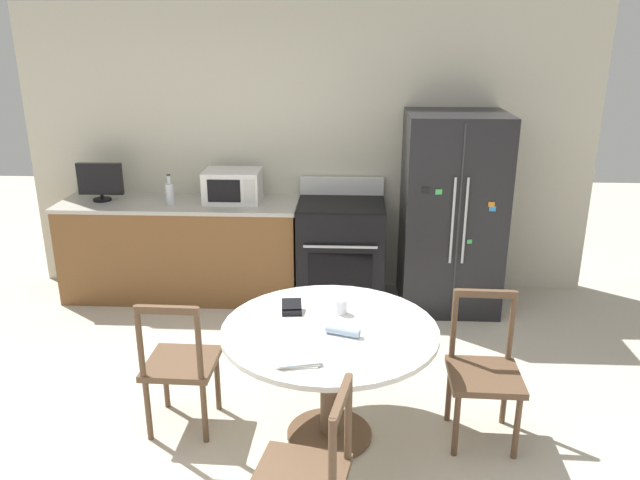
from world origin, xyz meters
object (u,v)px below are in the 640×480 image
(counter_bottle, at_px, (170,193))
(dining_chair_left, at_px, (180,365))
(dining_chair_near, at_px, (306,479))
(microwave, at_px, (233,186))
(dining_chair_right, at_px, (484,373))
(oven_range, at_px, (341,251))
(wallet, at_px, (292,308))
(countertop_tv, at_px, (100,181))
(refrigerator, at_px, (451,213))
(candle_glass, at_px, (341,307))

(counter_bottle, relative_size, dining_chair_left, 0.30)
(dining_chair_near, xyz_separation_m, dining_chair_left, (-0.84, 0.97, 0.00))
(microwave, relative_size, dining_chair_right, 0.55)
(oven_range, xyz_separation_m, dining_chair_left, (-0.94, -2.00, -0.03))
(counter_bottle, height_order, dining_chair_left, counter_bottle)
(dining_chair_right, distance_m, wallet, 1.21)
(countertop_tv, xyz_separation_m, dining_chair_left, (1.21, -2.04, -0.65))
(oven_range, bearing_deg, countertop_tv, 179.11)
(oven_range, xyz_separation_m, countertop_tv, (-2.16, 0.03, 0.62))
(counter_bottle, bearing_deg, refrigerator, 0.08)
(dining_chair_right, height_order, wallet, dining_chair_right)
(wallet, bearing_deg, candle_glass, -0.43)
(refrigerator, distance_m, countertop_tv, 3.12)
(countertop_tv, distance_m, wallet, 2.69)
(counter_bottle, xyz_separation_m, wallet, (1.24, -1.80, -0.24))
(dining_chair_left, distance_m, candle_glass, 1.04)
(refrigerator, relative_size, wallet, 12.33)
(refrigerator, bearing_deg, countertop_tv, 178.35)
(oven_range, bearing_deg, candle_glass, -89.07)
(countertop_tv, xyz_separation_m, dining_chair_right, (3.04, -2.04, -0.65))
(refrigerator, height_order, oven_range, refrigerator)
(dining_chair_left, bearing_deg, candle_glass, 9.59)
(dining_chair_near, bearing_deg, counter_bottle, 36.24)
(microwave, distance_m, dining_chair_right, 2.85)
(candle_glass, bearing_deg, counter_bottle, 130.49)
(dining_chair_right, xyz_separation_m, candle_glass, (-0.86, 0.14, 0.34))
(counter_bottle, bearing_deg, candle_glass, -49.51)
(dining_chair_right, bearing_deg, dining_chair_near, 45.87)
(dining_chair_right, relative_size, dining_chair_left, 1.00)
(oven_range, xyz_separation_m, counter_bottle, (-1.51, -0.06, 0.53))
(refrigerator, bearing_deg, wallet, -124.23)
(oven_range, height_order, candle_glass, oven_range)
(countertop_tv, bearing_deg, microwave, 1.81)
(dining_chair_left, height_order, candle_glass, dining_chair_left)
(oven_range, relative_size, dining_chair_left, 1.20)
(dining_chair_left, relative_size, wallet, 6.48)
(countertop_tv, bearing_deg, refrigerator, -1.65)
(microwave, bearing_deg, counter_bottle, -166.32)
(counter_bottle, height_order, candle_glass, counter_bottle)
(candle_glass, bearing_deg, countertop_tv, 139.10)
(counter_bottle, xyz_separation_m, dining_chair_right, (2.39, -1.95, -0.57))
(dining_chair_left, bearing_deg, microwave, 92.08)
(countertop_tv, height_order, dining_chair_right, countertop_tv)
(dining_chair_left, bearing_deg, oven_range, 66.09)
(oven_range, xyz_separation_m, dining_chair_near, (-0.11, -2.97, -0.03))
(candle_glass, bearing_deg, dining_chair_near, -96.99)
(microwave, relative_size, dining_chair_left, 0.55)
(dining_chair_left, distance_m, wallet, 0.76)
(microwave, bearing_deg, candle_glass, -62.61)
(dining_chair_left, bearing_deg, wallet, 13.36)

